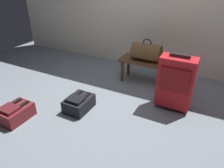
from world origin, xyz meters
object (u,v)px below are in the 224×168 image
at_px(suitcase_upright_red, 176,82).
at_px(backpack_dark, 79,103).
at_px(backpack_maroon, 15,113).
at_px(bench, 151,65).
at_px(duffel_bag_brown, 146,52).
at_px(cell_phone, 175,66).

relative_size(suitcase_upright_red, backpack_dark, 1.96).
height_order(suitcase_upright_red, backpack_maroon, suitcase_upright_red).
bearing_deg(bench, backpack_maroon, -124.91).
height_order(duffel_bag_brown, backpack_dark, duffel_bag_brown).
relative_size(bench, backpack_maroon, 2.63).
relative_size(bench, backpack_dark, 2.63).
distance_m(duffel_bag_brown, backpack_dark, 1.31).
bearing_deg(backpack_dark, suitcase_upright_red, 29.45).
distance_m(cell_phone, suitcase_upright_red, 0.48).
bearing_deg(bench, cell_phone, -9.06).
xyz_separation_m(cell_phone, backpack_dark, (-0.96, -1.08, -0.30)).
bearing_deg(backpack_maroon, suitcase_upright_red, 34.57).
relative_size(duffel_bag_brown, cell_phone, 3.06).
bearing_deg(suitcase_upright_red, backpack_maroon, -145.43).
height_order(bench, duffel_bag_brown, duffel_bag_brown).
bearing_deg(bench, duffel_bag_brown, 180.00).
bearing_deg(backpack_dark, duffel_bag_brown, 66.50).
distance_m(suitcase_upright_red, backpack_dark, 1.26).
height_order(duffel_bag_brown, suitcase_upright_red, suitcase_upright_red).
bearing_deg(backpack_maroon, duffel_bag_brown, 57.44).
bearing_deg(duffel_bag_brown, backpack_dark, -113.50).
xyz_separation_m(bench, backpack_dark, (-0.59, -1.14, -0.23)).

